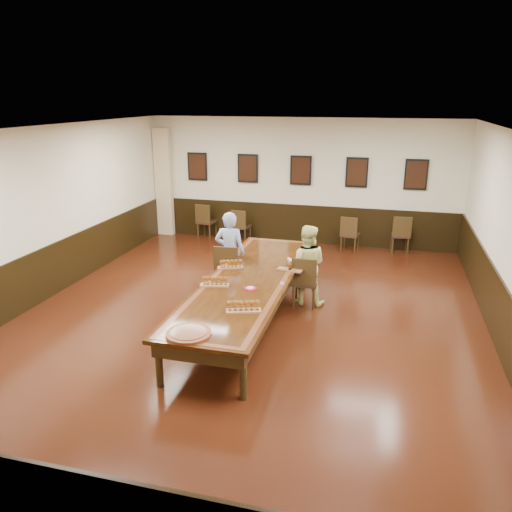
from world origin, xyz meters
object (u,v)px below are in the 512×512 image
(chair_woman, at_px, (305,281))
(person_woman, at_px, (306,265))
(spare_chair_a, at_px, (207,221))
(person_man, at_px, (230,252))
(chair_man, at_px, (229,269))
(carved_platter, at_px, (189,334))
(spare_chair_b, at_px, (242,225))
(spare_chair_c, at_px, (350,233))
(spare_chair_d, at_px, (400,234))
(conference_table, at_px, (248,286))

(chair_woman, height_order, person_woman, person_woman)
(spare_chair_a, relative_size, person_man, 0.59)
(chair_man, distance_m, carved_platter, 3.32)
(chair_man, distance_m, person_woman, 1.55)
(chair_man, relative_size, chair_woman, 1.05)
(spare_chair_b, xyz_separation_m, person_woman, (2.32, -3.66, 0.31))
(spare_chair_c, bearing_deg, spare_chair_b, 6.88)
(carved_platter, bearing_deg, person_woman, 72.15)
(chair_man, height_order, person_man, person_man)
(spare_chair_d, distance_m, person_man, 4.82)
(chair_man, xyz_separation_m, spare_chair_c, (2.05, 3.44, -0.06))
(chair_woman, distance_m, person_man, 1.60)
(spare_chair_b, distance_m, person_woman, 4.34)
(spare_chair_c, relative_size, spare_chair_d, 0.95)
(spare_chair_b, bearing_deg, spare_chair_c, -174.72)
(spare_chair_c, distance_m, conference_table, 4.71)
(chair_woman, distance_m, person_woman, 0.29)
(person_man, relative_size, person_woman, 1.07)
(person_man, xyz_separation_m, person_woman, (1.54, -0.20, -0.05))
(spare_chair_b, height_order, person_man, person_man)
(chair_woman, bearing_deg, chair_man, -8.88)
(spare_chair_a, xyz_separation_m, carved_platter, (2.32, -6.96, 0.30))
(chair_woman, height_order, spare_chair_c, chair_woman)
(person_man, bearing_deg, chair_woman, 165.60)
(chair_man, xyz_separation_m, carved_platter, (0.51, -3.27, 0.27))
(person_woman, bearing_deg, chair_woman, 90.00)
(spare_chair_a, relative_size, spare_chair_b, 1.08)
(person_man, relative_size, conference_table, 0.32)
(spare_chair_a, height_order, spare_chair_b, spare_chair_a)
(spare_chair_a, distance_m, person_woman, 5.06)
(chair_woman, height_order, spare_chair_a, chair_woman)
(person_man, xyz_separation_m, carved_platter, (0.51, -3.38, -0.03))
(chair_man, distance_m, spare_chair_a, 4.11)
(spare_chair_c, bearing_deg, carved_platter, 86.29)
(spare_chair_d, bearing_deg, spare_chair_b, -4.30)
(spare_chair_c, bearing_deg, spare_chair_a, 5.56)
(spare_chair_d, distance_m, conference_table, 5.36)
(chair_man, relative_size, person_woman, 0.67)
(spare_chair_d, bearing_deg, person_woman, 59.70)
(person_man, height_order, conference_table, person_man)
(person_woman, bearing_deg, conference_table, 47.74)
(spare_chair_b, relative_size, carved_platter, 1.23)
(spare_chair_a, bearing_deg, chair_woman, 139.55)
(spare_chair_a, relative_size, carved_platter, 1.33)
(spare_chair_b, bearing_deg, conference_table, 115.47)
(spare_chair_c, xyz_separation_m, conference_table, (-1.36, -4.50, 0.16))
(person_man, distance_m, carved_platter, 3.42)
(person_woman, xyz_separation_m, conference_table, (-0.83, -0.97, -0.14))
(spare_chair_c, bearing_deg, chair_woman, 91.11)
(spare_chair_a, distance_m, person_man, 4.03)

